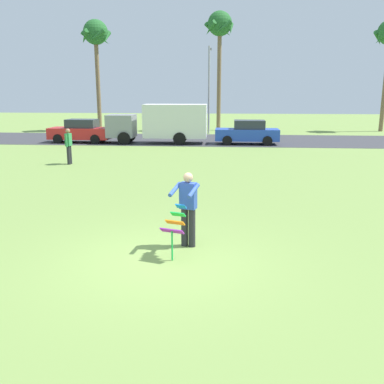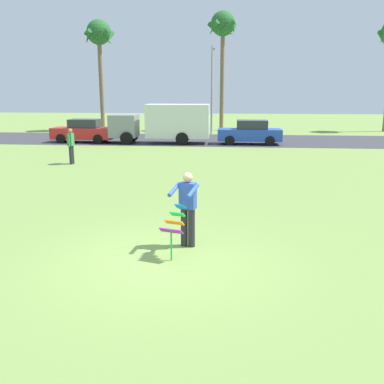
{
  "view_description": "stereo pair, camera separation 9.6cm",
  "coord_description": "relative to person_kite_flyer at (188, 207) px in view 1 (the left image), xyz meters",
  "views": [
    {
      "loc": [
        1.34,
        -8.45,
        3.51
      ],
      "look_at": [
        0.44,
        1.91,
        1.05
      ],
      "focal_mm": 40.2,
      "sensor_mm": 36.0,
      "label": 1
    },
    {
      "loc": [
        1.44,
        -8.45,
        3.51
      ],
      "look_at": [
        0.44,
        1.91,
        1.05
      ],
      "focal_mm": 40.2,
      "sensor_mm": 36.0,
      "label": 2
    }
  ],
  "objects": [
    {
      "name": "parked_car_red",
      "position": [
        -9.31,
        19.68,
        -0.18
      ],
      "size": [
        4.24,
        1.91,
        1.6
      ],
      "color": "red",
      "rests_on": "ground"
    },
    {
      "name": "person_walker_near",
      "position": [
        -6.86,
        10.86,
        -0.02
      ],
      "size": [
        0.23,
        0.57,
        1.73
      ],
      "color": "#26262B",
      "rests_on": "ground"
    },
    {
      "name": "parked_car_blue",
      "position": [
        2.11,
        19.68,
        -0.18
      ],
      "size": [
        4.2,
        1.84,
        1.6
      ],
      "color": "#2347B7",
      "rests_on": "ground"
    },
    {
      "name": "ground_plane",
      "position": [
        -0.44,
        -0.89,
        -0.95
      ],
      "size": [
        120.0,
        120.0,
        0.0
      ],
      "primitive_type": "plane",
      "color": "olive"
    },
    {
      "name": "kite_held",
      "position": [
        -0.2,
        -0.72,
        -0.2
      ],
      "size": [
        0.53,
        0.71,
        1.13
      ],
      "color": "blue",
      "rests_on": "ground"
    },
    {
      "name": "parked_truck_grey_van",
      "position": [
        -3.56,
        19.68,
        0.46
      ],
      "size": [
        6.75,
        2.24,
        2.62
      ],
      "color": "gray",
      "rests_on": "ground"
    },
    {
      "name": "streetlight_pole",
      "position": [
        -0.83,
        26.82,
        3.05
      ],
      "size": [
        0.24,
        1.65,
        7.0
      ],
      "color": "#9E9EA3",
      "rests_on": "ground"
    },
    {
      "name": "road_strip",
      "position": [
        -0.44,
        22.08,
        -0.95
      ],
      "size": [
        120.0,
        8.0,
        0.01
      ],
      "primitive_type": "cube",
      "color": "#38383D",
      "rests_on": "ground"
    },
    {
      "name": "person_kite_flyer",
      "position": [
        0.0,
        0.0,
        0.0
      ],
      "size": [
        0.67,
        0.75,
        1.73
      ],
      "color": "#26262B",
      "rests_on": "ground"
    },
    {
      "name": "palm_tree_left_near",
      "position": [
        -10.68,
        28.69,
        6.99
      ],
      "size": [
        2.58,
        2.71,
        9.44
      ],
      "color": "brown",
      "rests_on": "ground"
    },
    {
      "name": "palm_tree_right_near",
      "position": [
        -0.1,
        30.01,
        7.68
      ],
      "size": [
        2.58,
        2.71,
        10.19
      ],
      "color": "brown",
      "rests_on": "ground"
    }
  ]
}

